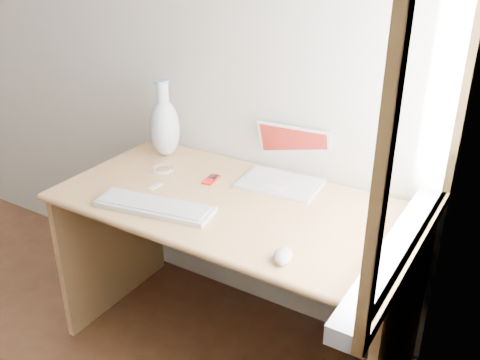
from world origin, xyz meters
The scene contains 10 objects.
back_wall centered at (0.00, 1.75, 1.30)m, with size 3.50×0.04×2.60m, color silver.
window centered at (1.72, 1.30, 1.28)m, with size 0.11×0.99×1.10m.
desk centered at (1.02, 1.46, 0.54)m, with size 1.42×0.71×0.75m.
laptop centered at (1.11, 1.64, 0.80)m, with size 0.34×0.30×0.22m.
external_keyboard centered at (0.79, 1.16, 0.76)m, with size 0.48×0.22×0.02m.
mouse centered at (1.37, 1.11, 0.77)m, with size 0.06×0.10×0.04m, color silver.
ipod centered at (0.84, 1.49, 0.76)m, with size 0.06×0.10×0.01m.
cable_coil centered at (0.59, 1.46, 0.76)m, with size 0.11×0.11×0.01m, color silver.
remote centered at (0.67, 1.31, 0.76)m, with size 0.03×0.07×0.01m, color silver.
vase centered at (0.50, 1.60, 0.90)m, with size 0.14×0.14×0.36m.
Camera 1 is at (2.01, -0.20, 1.74)m, focal length 40.00 mm.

